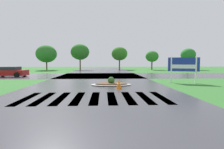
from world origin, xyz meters
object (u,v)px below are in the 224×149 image
at_px(estate_billboard, 183,66).
at_px(traffic_cone, 119,84).
at_px(car_dark_suv, 10,72).
at_px(median_island, 111,84).

xyz_separation_m(estate_billboard, traffic_cone, (-6.12, -3.12, -1.25)).
bearing_deg(car_dark_suv, traffic_cone, 144.46).
xyz_separation_m(estate_billboard, car_dark_suv, (-19.11, 7.33, -0.95)).
bearing_deg(traffic_cone, estate_billboard, 27.03).
relative_size(car_dark_suv, traffic_cone, 6.78).
xyz_separation_m(median_island, car_dark_suv, (-12.50, 8.61, 0.48)).
xyz_separation_m(car_dark_suv, traffic_cone, (12.99, -10.45, -0.31)).
xyz_separation_m(estate_billboard, median_island, (-6.61, -1.28, -1.43)).
relative_size(estate_billboard, car_dark_suv, 0.59).
height_order(median_island, car_dark_suv, car_dark_suv).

